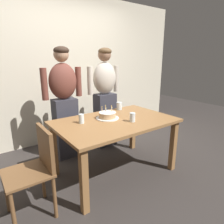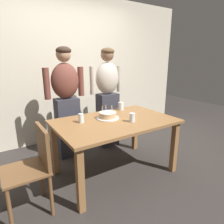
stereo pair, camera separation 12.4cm
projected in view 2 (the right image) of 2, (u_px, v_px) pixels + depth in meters
name	position (u px, v px, depth m)	size (l,w,h in m)	color
ground_plane	(115.00, 171.00, 2.69)	(10.00, 10.00, 0.00)	#332D2B
back_wall	(68.00, 69.00, 3.59)	(5.20, 0.10, 2.60)	beige
dining_table	(115.00, 127.00, 2.52)	(1.50, 0.96, 0.74)	olive
birthday_cake	(108.00, 116.00, 2.55)	(0.30, 0.30, 0.17)	white
water_glass_near	(121.00, 106.00, 2.97)	(0.08, 0.08, 0.12)	silver
water_glass_far	(132.00, 118.00, 2.41)	(0.07, 0.07, 0.11)	silver
water_glass_side	(81.00, 118.00, 2.38)	(0.07, 0.07, 0.11)	silver
person_man_bearded	(66.00, 102.00, 2.93)	(0.61, 0.27, 1.66)	#33333D
person_woman_cardigan	(107.00, 96.00, 3.31)	(0.61, 0.27, 1.66)	#33333D
dining_chair	(34.00, 163.00, 1.91)	(0.42, 0.42, 0.87)	brown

